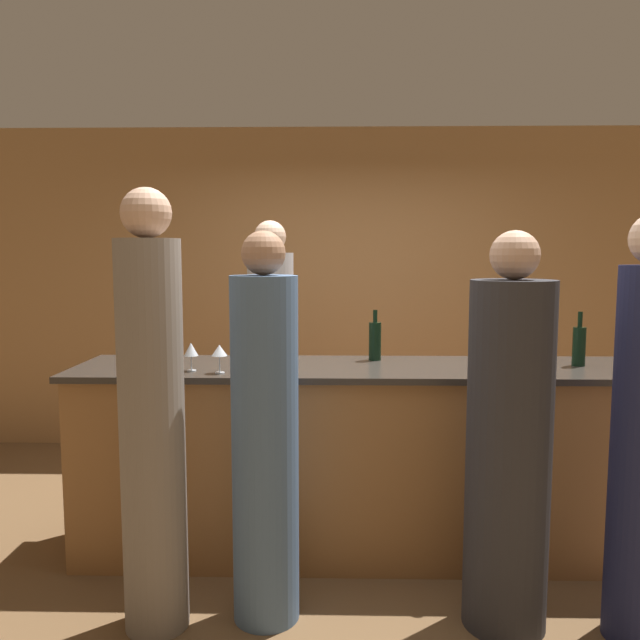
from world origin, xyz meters
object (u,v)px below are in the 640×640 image
(wine_bottle_2, at_px, (273,349))
(ice_bucket, at_px, (500,346))
(guest_1, at_px, (265,441))
(wine_bottle_1, at_px, (375,340))
(bartender, at_px, (271,370))
(guest_3, at_px, (152,423))
(guest_0, at_px, (508,448))
(wine_bottle_0, at_px, (579,345))

(wine_bottle_2, relative_size, ice_bucket, 1.63)
(guest_1, relative_size, wine_bottle_1, 6.05)
(wine_bottle_2, bearing_deg, bartender, 96.52)
(wine_bottle_1, height_order, wine_bottle_2, wine_bottle_1)
(guest_1, bearing_deg, bartender, 94.58)
(guest_3, height_order, wine_bottle_2, guest_3)
(guest_3, xyz_separation_m, ice_bucket, (1.80, 0.94, 0.22))
(wine_bottle_2, height_order, ice_bucket, wine_bottle_2)
(bartender, xyz_separation_m, guest_1, (0.12, -1.45, -0.06))
(bartender, height_order, ice_bucket, bartender)
(guest_0, xyz_separation_m, wine_bottle_1, (-0.55, 0.92, 0.36))
(wine_bottle_0, relative_size, wine_bottle_2, 1.06)
(bartender, height_order, wine_bottle_0, bartender)
(bartender, distance_m, wine_bottle_2, 0.92)
(wine_bottle_2, bearing_deg, guest_1, -88.41)
(guest_3, relative_size, ice_bucket, 11.26)
(wine_bottle_1, distance_m, wine_bottle_2, 0.66)
(bartender, xyz_separation_m, guest_3, (-0.38, -1.53, 0.04))
(guest_1, relative_size, ice_bucket, 10.23)
(guest_1, distance_m, wine_bottle_1, 1.10)
(wine_bottle_1, bearing_deg, ice_bucket, -1.45)
(guest_3, bearing_deg, bartender, 75.93)
(ice_bucket, bearing_deg, guest_3, -152.34)
(guest_3, distance_m, ice_bucket, 2.04)
(wine_bottle_0, bearing_deg, wine_bottle_2, -175.26)
(guest_1, height_order, ice_bucket, guest_1)
(guest_1, distance_m, guest_3, 0.52)
(wine_bottle_0, height_order, wine_bottle_2, wine_bottle_0)
(bartender, relative_size, wine_bottle_2, 6.68)
(guest_0, bearing_deg, wine_bottle_1, 120.84)
(ice_bucket, bearing_deg, guest_1, -146.38)
(guest_0, distance_m, wine_bottle_1, 1.13)
(bartender, xyz_separation_m, wine_bottle_0, (1.82, -0.73, 0.29))
(bartender, distance_m, wine_bottle_1, 0.93)
(guest_1, bearing_deg, guest_3, -171.03)
(guest_0, height_order, wine_bottle_1, guest_0)
(guest_3, xyz_separation_m, wine_bottle_2, (0.48, 0.65, 0.24))
(bartender, height_order, guest_0, bartender)
(guest_1, relative_size, guest_3, 0.91)
(guest_0, height_order, wine_bottle_2, guest_0)
(wine_bottle_2, bearing_deg, guest_0, -28.39)
(wine_bottle_1, bearing_deg, guest_3, -137.83)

